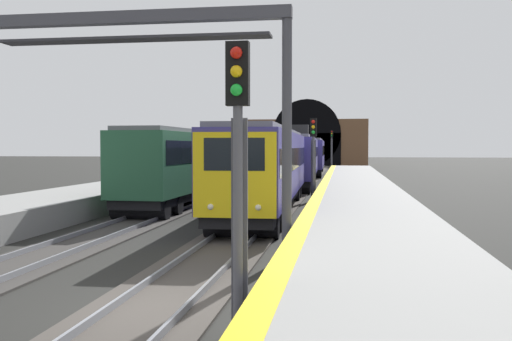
% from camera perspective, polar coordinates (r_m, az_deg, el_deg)
% --- Properties ---
extents(ground_plane, '(320.00, 320.00, 0.00)m').
position_cam_1_polar(ground_plane, '(11.59, -10.35, -13.62)').
color(ground_plane, black).
extents(platform_right, '(112.00, 4.36, 0.99)m').
position_cam_1_polar(platform_right, '(10.89, 12.91, -12.00)').
color(platform_right, gray).
rests_on(platform_right, ground_plane).
extents(platform_right_edge_strip, '(112.00, 0.50, 0.01)m').
position_cam_1_polar(platform_right_edge_strip, '(10.81, 2.55, -9.33)').
color(platform_right_edge_strip, yellow).
rests_on(platform_right_edge_strip, platform_right).
extents(track_main_line, '(160.00, 2.68, 0.21)m').
position_cam_1_polar(track_main_line, '(11.58, -10.35, -13.42)').
color(track_main_line, '#423D38').
rests_on(track_main_line, ground_plane).
extents(train_main_approaching, '(56.44, 3.25, 4.92)m').
position_cam_1_polar(train_main_approaching, '(46.25, 4.18, 1.29)').
color(train_main_approaching, navy).
rests_on(train_main_approaching, ground_plane).
extents(train_adjacent_platform, '(60.45, 3.11, 4.97)m').
position_cam_1_polar(train_adjacent_platform, '(53.32, -0.47, 1.51)').
color(train_adjacent_platform, '#235638').
rests_on(train_adjacent_platform, ground_plane).
extents(railway_signal_near, '(0.39, 0.38, 4.91)m').
position_cam_1_polar(railway_signal_near, '(9.49, -1.80, 1.18)').
color(railway_signal_near, '#4C4C54').
rests_on(railway_signal_near, ground_plane).
extents(railway_signal_mid, '(0.39, 0.38, 4.81)m').
position_cam_1_polar(railway_signal_mid, '(33.09, 5.73, 1.95)').
color(railway_signal_mid, '#4C4C54').
rests_on(railway_signal_mid, ground_plane).
extents(railway_signal_far, '(0.39, 0.38, 5.52)m').
position_cam_1_polar(railway_signal_far, '(83.92, 7.55, 2.49)').
color(railway_signal_far, '#4C4C54').
rests_on(railway_signal_far, ground_plane).
extents(overhead_signal_gantry, '(0.70, 9.29, 7.12)m').
position_cam_1_polar(overhead_signal_gantry, '(17.31, -12.12, 9.78)').
color(overhead_signal_gantry, '#3F3F47').
rests_on(overhead_signal_gantry, ground_plane).
extents(tunnel_portal, '(2.40, 20.12, 11.27)m').
position_cam_1_polar(tunnel_portal, '(96.45, 5.11, 2.83)').
color(tunnel_portal, brown).
rests_on(tunnel_portal, ground_plane).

